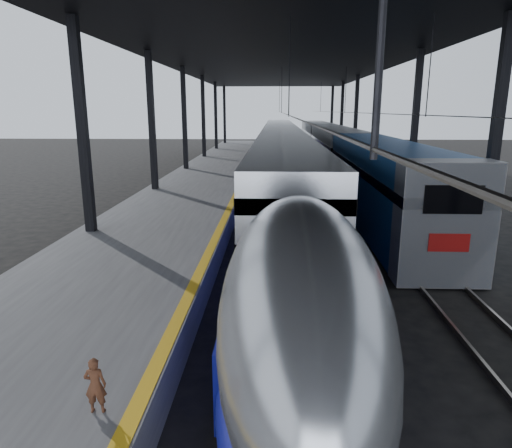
{
  "coord_description": "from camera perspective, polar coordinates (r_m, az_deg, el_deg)",
  "views": [
    {
      "loc": [
        1.5,
        -12.34,
        5.69
      ],
      "look_at": [
        0.9,
        2.37,
        2.0
      ],
      "focal_mm": 32.0,
      "sensor_mm": 36.0,
      "label": 1
    }
  ],
  "objects": [
    {
      "name": "yellow_strip",
      "position": [
        32.75,
        -1.54,
        5.85
      ],
      "size": [
        0.3,
        80.0,
        0.01
      ],
      "primitive_type": "cube",
      "color": "gold",
      "rests_on": "platform"
    },
    {
      "name": "canopy",
      "position": [
        32.52,
        3.23,
        20.11
      ],
      "size": [
        18.0,
        75.0,
        9.47
      ],
      "color": "black",
      "rests_on": "ground"
    },
    {
      "name": "ground",
      "position": [
        13.67,
        -4.25,
        -10.56
      ],
      "size": [
        160.0,
        160.0,
        0.0
      ],
      "primitive_type": "plane",
      "color": "black",
      "rests_on": "ground"
    },
    {
      "name": "tgv_train",
      "position": [
        35.29,
        3.17,
        8.07
      ],
      "size": [
        2.99,
        65.2,
        4.29
      ],
      "color": "#B7B9BE",
      "rests_on": "ground"
    },
    {
      "name": "child",
      "position": [
        8.04,
        -19.45,
        -18.46
      ],
      "size": [
        0.36,
        0.26,
        0.95
      ],
      "primitive_type": "imported",
      "rotation": [
        0.0,
        0.0,
        3.23
      ],
      "color": "#522D1B",
      "rests_on": "platform"
    },
    {
      "name": "platform",
      "position": [
        33.13,
        -6.39,
        4.98
      ],
      "size": [
        6.0,
        80.0,
        1.0
      ],
      "primitive_type": "cube",
      "color": "#4C4C4F",
      "rests_on": "ground"
    },
    {
      "name": "rails",
      "position": [
        32.96,
        7.55,
        4.16
      ],
      "size": [
        6.52,
        80.0,
        0.16
      ],
      "color": "slate",
      "rests_on": "ground"
    },
    {
      "name": "second_train",
      "position": [
        41.81,
        10.01,
        8.95
      ],
      "size": [
        3.02,
        56.05,
        4.16
      ],
      "color": "#15468C",
      "rests_on": "ground"
    }
  ]
}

